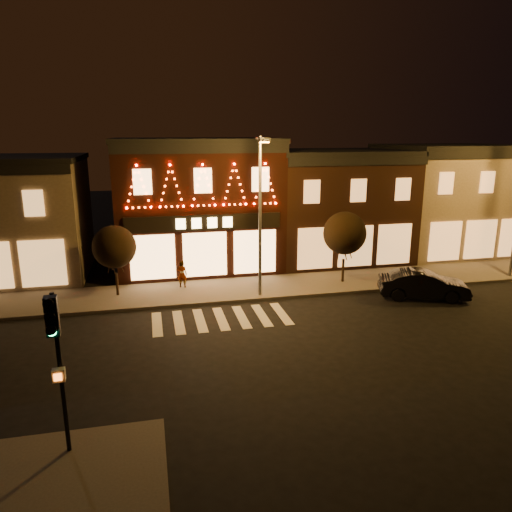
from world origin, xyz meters
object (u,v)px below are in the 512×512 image
object	(u,v)px
streetlamp_mid	(261,205)
dark_sedan	(423,285)
pedestrian	(182,274)
traffic_signal_near	(56,344)

from	to	relation	value
streetlamp_mid	dark_sedan	size ratio (longest dim) A/B	1.80
streetlamp_mid	pedestrian	distance (m)	6.21
pedestrian	traffic_signal_near	bearing A→B (deg)	90.90
traffic_signal_near	pedestrian	distance (m)	14.72
traffic_signal_near	streetlamp_mid	distance (m)	14.11
dark_sedan	streetlamp_mid	bearing A→B (deg)	97.64
traffic_signal_near	dark_sedan	world-z (taller)	traffic_signal_near
dark_sedan	pedestrian	bearing A→B (deg)	90.79
traffic_signal_near	dark_sedan	distance (m)	19.34
traffic_signal_near	pedestrian	bearing A→B (deg)	69.93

